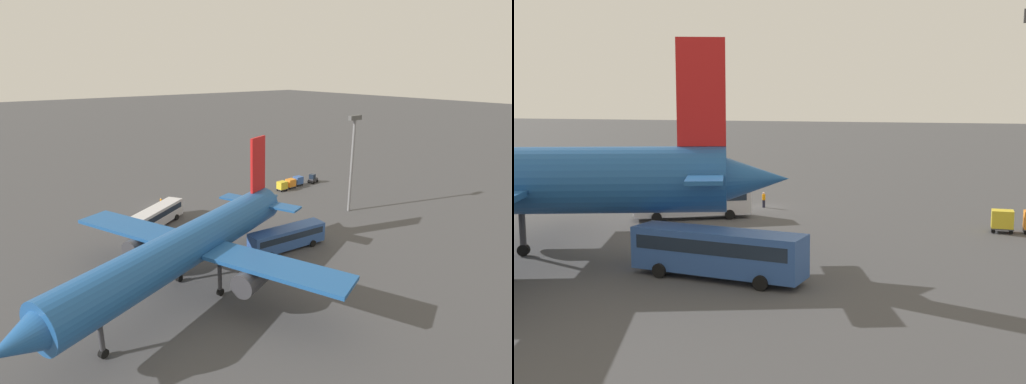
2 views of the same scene
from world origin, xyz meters
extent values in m
plane|color=#424244|center=(0.00, 0.00, 0.00)|extent=(600.00, 600.00, 0.00)
cone|color=#1E5193|center=(-7.37, 24.34, 6.26)|extent=(7.44, 6.39, 4.34)
cube|color=#1E5193|center=(12.56, 21.17, 5.66)|extent=(10.34, 16.67, 0.44)
cube|color=red|center=(-4.41, 25.55, 12.53)|extent=(3.38, 1.66, 7.71)
cube|color=#1E5193|center=(-4.73, 25.42, 6.75)|extent=(7.02, 12.52, 0.28)
cylinder|color=#38383D|center=(12.61, 23.81, 4.12)|extent=(4.90, 4.05, 2.65)
cylinder|color=#38383D|center=(9.77, 27.97, 1.93)|extent=(0.50, 0.50, 3.85)
cylinder|color=black|center=(9.77, 27.97, 0.45)|extent=(1.02, 0.80, 0.90)
cube|color=silver|center=(4.37, 9.24, 1.86)|extent=(11.50, 8.59, 2.82)
cube|color=#192333|center=(4.37, 9.24, 2.35)|extent=(10.72, 8.13, 0.90)
cylinder|color=black|center=(6.71, 12.41, 0.50)|extent=(1.01, 0.78, 1.00)
cylinder|color=black|center=(8.24, 9.94, 0.50)|extent=(1.01, 0.78, 1.00)
cylinder|color=black|center=(0.49, 8.55, 0.50)|extent=(1.01, 0.78, 1.00)
cylinder|color=black|center=(2.02, 6.08, 0.50)|extent=(1.01, 0.78, 1.00)
cube|color=#2D5199|center=(-7.11, 29.07, 1.89)|extent=(12.35, 3.69, 2.89)
cube|color=#192333|center=(-7.11, 29.07, 2.40)|extent=(11.39, 3.65, 0.92)
cylinder|color=black|center=(-3.24, 30.16, 0.50)|extent=(1.02, 0.38, 1.00)
cylinder|color=black|center=(-3.47, 27.36, 0.50)|extent=(1.02, 0.38, 1.00)
cylinder|color=black|center=(-10.76, 30.78, 0.50)|extent=(1.02, 0.38, 1.00)
cylinder|color=black|center=(-10.99, 27.98, 0.50)|extent=(1.02, 0.38, 1.00)
cylinder|color=#1E1E2D|center=(-0.29, 0.38, 0.42)|extent=(0.32, 0.32, 0.85)
cylinder|color=orange|center=(-0.29, 0.38, 1.18)|extent=(0.38, 0.38, 0.65)
sphere|color=tan|center=(-0.29, 0.38, 1.62)|extent=(0.24, 0.24, 0.24)
cylinder|color=black|center=(-27.57, 6.84, 0.18)|extent=(0.36, 0.13, 0.36)
cylinder|color=black|center=(-27.53, 5.56, 0.18)|extent=(0.36, 0.13, 0.36)
cube|color=#38383D|center=(-25.53, 6.53, 0.41)|extent=(2.04, 1.74, 0.10)
cube|color=gold|center=(-25.53, 6.53, 1.26)|extent=(1.95, 1.66, 1.60)
cylinder|color=black|center=(-24.79, 7.19, 0.18)|extent=(0.36, 0.13, 0.36)
cylinder|color=black|center=(-24.75, 5.91, 0.18)|extent=(0.36, 0.13, 0.36)
cylinder|color=black|center=(-26.31, 7.15, 0.18)|extent=(0.36, 0.13, 0.36)
cylinder|color=black|center=(-26.27, 5.87, 0.18)|extent=(0.36, 0.13, 0.36)
camera|label=1|loc=(28.80, 69.00, 25.52)|focal=28.00mm
camera|label=2|loc=(-24.02, 67.77, 11.90)|focal=45.00mm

